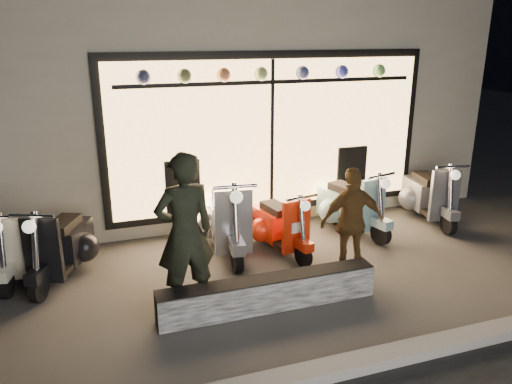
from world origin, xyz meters
TOP-DOWN VIEW (x-y plane):
  - ground at (0.00, 0.00)m, footprint 40.00×40.00m
  - kerb at (0.00, -2.00)m, footprint 40.00×0.25m
  - shop_building at (0.00, 4.98)m, footprint 10.20×6.23m
  - graffiti_barrier at (-0.19, -0.65)m, footprint 2.66×0.28m
  - scooter_silver at (-0.19, 1.22)m, footprint 0.64×1.65m
  - scooter_red at (0.53, 0.94)m, footprint 0.59×1.37m
  - scooter_black at (-2.49, 1.12)m, footprint 0.85×1.46m
  - scooter_cream at (-3.03, 1.35)m, footprint 0.63×1.42m
  - scooter_blue at (1.91, 1.30)m, footprint 0.71×1.50m
  - scooter_grey at (3.50, 1.33)m, footprint 0.65×1.53m
  - man at (-1.10, -0.31)m, footprint 0.75×0.55m
  - woman at (1.18, -0.12)m, footprint 0.90×0.45m

SIDE VIEW (x-z plane):
  - ground at x=0.00m, z-range 0.00..0.00m
  - kerb at x=0.00m, z-range 0.00..0.12m
  - graffiti_barrier at x=-0.19m, z-range 0.00..0.40m
  - scooter_red at x=0.53m, z-range -0.10..0.88m
  - scooter_cream at x=-3.03m, z-range -0.10..0.91m
  - scooter_black at x=-2.49m, z-range -0.10..0.96m
  - scooter_blue at x=1.91m, z-range -0.11..0.96m
  - scooter_grey at x=3.50m, z-range -0.11..0.98m
  - scooter_silver at x=-0.19m, z-range -0.12..1.06m
  - woman at x=1.18m, z-range 0.00..1.48m
  - man at x=-1.10m, z-range 0.00..1.91m
  - shop_building at x=0.00m, z-range 0.00..4.20m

